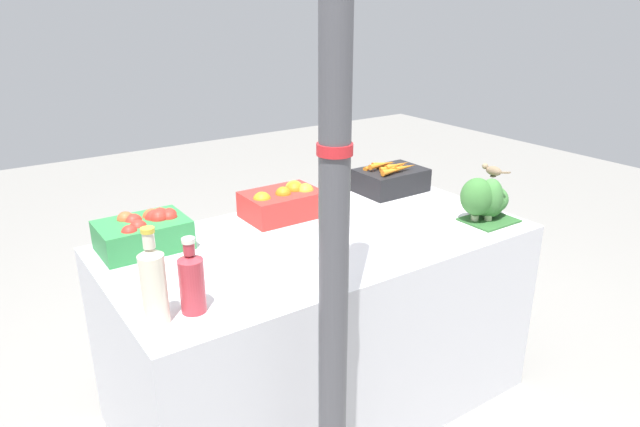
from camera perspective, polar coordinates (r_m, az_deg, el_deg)
The scene contains 10 objects.
ground_plane at distance 2.73m, azimuth 0.00°, elevation -18.04°, with size 10.00×10.00×0.00m, color gray.
market_table at distance 2.50m, azimuth 0.00°, elevation -10.83°, with size 1.70×0.89×0.80m, color silver.
support_pole at distance 1.47m, azimuth 1.46°, elevation 3.31°, with size 0.09×0.09×2.53m.
apple_crate at distance 2.29m, azimuth -17.08°, elevation -1.65°, with size 0.33×0.23×0.15m.
orange_crate at distance 2.51m, azimuth -3.67°, elevation 1.17°, with size 0.33×0.23×0.15m.
carrot_crate at distance 2.87m, azimuth 7.09°, elevation 3.46°, with size 0.33×0.23×0.15m.
broccoli_pile at distance 2.56m, azimuth 16.27°, elevation 1.35°, with size 0.25×0.20×0.20m.
juice_bottle_cloudy at distance 1.74m, azimuth -16.31°, elevation -6.73°, with size 0.08×0.08×0.30m.
juice_bottle_ruby at distance 1.78m, azimuth -12.70°, elevation -6.61°, with size 0.08×0.08×0.24m.
sparrow_bird at distance 2.53m, azimuth 16.89°, elevation 4.15°, with size 0.05×0.14×0.05m.
Camera 1 is at (-1.21, -1.76, 1.70)m, focal length 32.00 mm.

